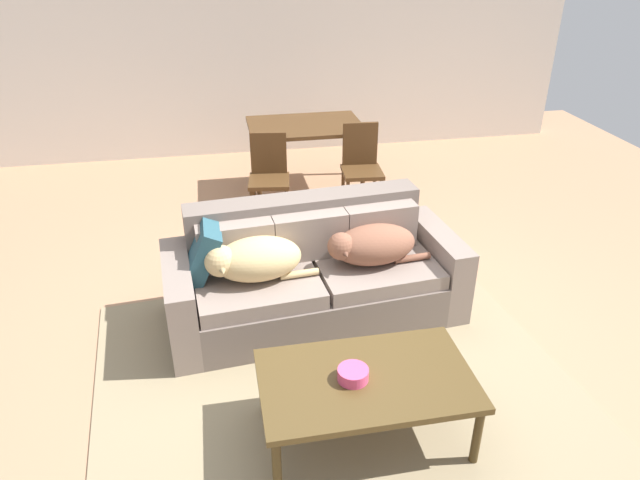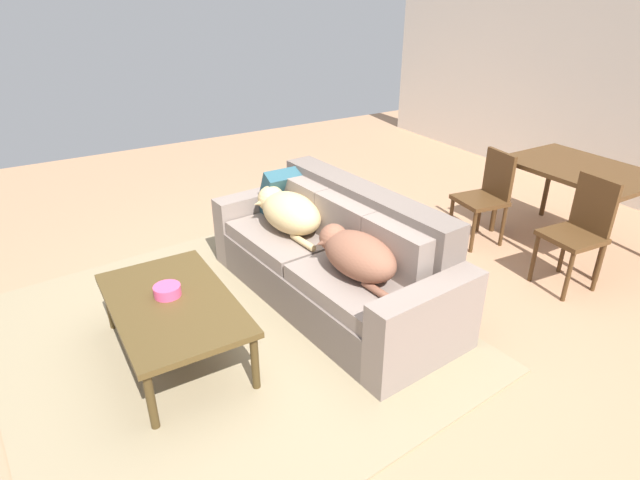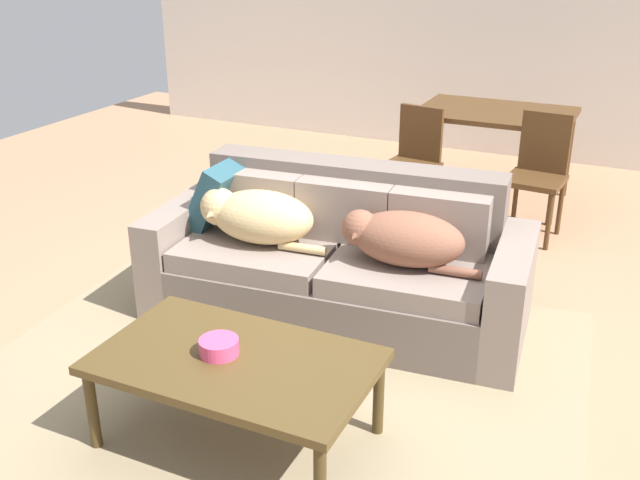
{
  "view_description": "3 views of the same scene",
  "coord_description": "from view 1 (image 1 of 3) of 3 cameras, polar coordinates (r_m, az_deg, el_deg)",
  "views": [
    {
      "loc": [
        -0.7,
        -3.52,
        2.64
      ],
      "look_at": [
        -0.03,
        -0.0,
        0.72
      ],
      "focal_mm": 32.55,
      "sensor_mm": 36.0,
      "label": 1
    },
    {
      "loc": [
        2.89,
        -1.76,
        2.27
      ],
      "look_at": [
        0.07,
        -0.06,
        0.62
      ],
      "focal_mm": 29.34,
      "sensor_mm": 36.0,
      "label": 2
    },
    {
      "loc": [
        1.5,
        -3.45,
        2.15
      ],
      "look_at": [
        -0.04,
        -0.15,
        0.6
      ],
      "focal_mm": 41.44,
      "sensor_mm": 36.0,
      "label": 3
    }
  ],
  "objects": [
    {
      "name": "bowl_on_coffee_table",
      "position": [
        3.29,
        3.27,
        -13.04
      ],
      "size": [
        0.17,
        0.17,
        0.07
      ],
      "primitive_type": "cylinder",
      "color": "#EA4C7F",
      "rests_on": "coffee_table"
    },
    {
      "name": "coffee_table",
      "position": [
        3.36,
        4.57,
        -13.84
      ],
      "size": [
        1.2,
        0.72,
        0.44
      ],
      "color": "#503C1D",
      "rests_on": "ground"
    },
    {
      "name": "throw_pillow_by_left_arm",
      "position": [
        4.17,
        -11.52,
        -0.99
      ],
      "size": [
        0.3,
        0.41,
        0.43
      ],
      "primitive_type": "cube",
      "rotation": [
        0.0,
        0.44,
        0.01
      ],
      "color": "#264D59",
      "rests_on": "couch"
    },
    {
      "name": "back_partition",
      "position": [
        7.66,
        -5.65,
        18.45
      ],
      "size": [
        8.0,
        0.12,
        2.7
      ],
      "primitive_type": "cube",
      "color": "silver",
      "rests_on": "ground"
    },
    {
      "name": "couch",
      "position": [
        4.39,
        -0.69,
        -3.42
      ],
      "size": [
        2.24,
        1.08,
        0.87
      ],
      "rotation": [
        0.0,
        0.0,
        0.09
      ],
      "color": "#6D5F57",
      "rests_on": "ground"
    },
    {
      "name": "area_rug",
      "position": [
        3.85,
        1.99,
        -14.9
      ],
      "size": [
        3.29,
        3.1,
        0.01
      ],
      "primitive_type": "cube",
      "rotation": [
        0.0,
        0.0,
        0.09
      ],
      "color": "gray",
      "rests_on": "ground"
    },
    {
      "name": "ground_plane",
      "position": [
        4.46,
        0.42,
        -8.07
      ],
      "size": [
        10.0,
        10.0,
        0.0
      ],
      "primitive_type": "plane",
      "color": "tan"
    },
    {
      "name": "dog_on_right_cushion",
      "position": [
        4.25,
        5.03,
        -0.49
      ],
      "size": [
        0.78,
        0.42,
        0.29
      ],
      "rotation": [
        0.0,
        0.0,
        0.09
      ],
      "color": "brown",
      "rests_on": "couch"
    },
    {
      "name": "dining_chair_near_left",
      "position": [
        5.86,
        -5.03,
        6.56
      ],
      "size": [
        0.45,
        0.45,
        0.87
      ],
      "rotation": [
        0.0,
        0.0,
        -0.14
      ],
      "color": "#4E3219",
      "rests_on": "ground"
    },
    {
      "name": "dining_chair_near_right",
      "position": [
        6.02,
        4.07,
        7.46
      ],
      "size": [
        0.43,
        0.43,
        0.91
      ],
      "rotation": [
        0.0,
        0.0,
        -0.08
      ],
      "color": "#4E3219",
      "rests_on": "ground"
    },
    {
      "name": "dining_table",
      "position": [
        6.45,
        -1.44,
        10.67
      ],
      "size": [
        1.23,
        0.86,
        0.77
      ],
      "color": "#4E3219",
      "rests_on": "ground"
    },
    {
      "name": "dog_on_left_cushion",
      "position": [
        4.06,
        -6.6,
        -1.93
      ],
      "size": [
        0.79,
        0.43,
        0.3
      ],
      "rotation": [
        0.0,
        0.0,
        0.09
      ],
      "color": "tan",
      "rests_on": "couch"
    }
  ]
}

